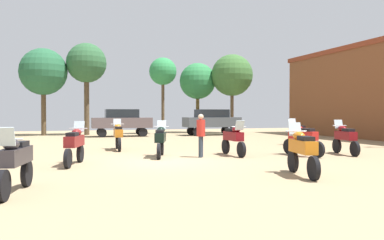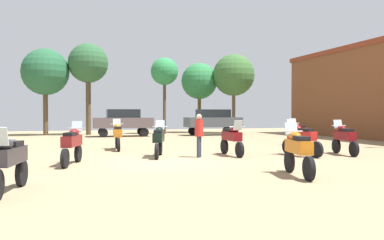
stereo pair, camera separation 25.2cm
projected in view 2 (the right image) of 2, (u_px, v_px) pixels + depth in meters
name	position (u px, v px, depth m)	size (l,w,h in m)	color
ground_plane	(162.00, 161.00, 14.34)	(44.00, 52.00, 0.02)	#9B835F
motorcycle_1	(72.00, 144.00, 13.28)	(0.80, 2.16, 1.47)	black
motorcycle_3	(298.00, 150.00, 10.94)	(0.72, 2.14, 1.48)	black
motorcycle_4	(232.00, 138.00, 16.14)	(0.62, 2.16, 1.45)	black
motorcycle_6	(159.00, 139.00, 15.62)	(0.82, 2.06, 1.44)	black
motorcycle_7	(301.00, 138.00, 16.01)	(0.73, 2.20, 1.49)	black
motorcycle_9	(9.00, 160.00, 8.61)	(0.70, 2.26, 1.48)	black
motorcycle_10	(298.00, 132.00, 20.86)	(0.62, 2.22, 1.44)	black
motorcycle_11	(117.00, 135.00, 18.60)	(0.62, 2.17, 1.46)	black
motorcycle_13	(344.00, 138.00, 16.49)	(0.68, 2.09, 1.45)	black
car_2	(123.00, 121.00, 29.08)	(4.33, 1.87, 2.00)	black
car_3	(213.00, 120.00, 30.73)	(4.35, 1.93, 2.00)	black
person_1	(199.00, 132.00, 15.53)	(0.47, 0.47, 1.71)	#2A333F
tree_2	(88.00, 64.00, 31.02)	(3.10, 3.10, 7.21)	brown
tree_5	(164.00, 72.00, 32.62)	(2.27, 2.27, 6.30)	#4E3D29
tree_6	(45.00, 72.00, 30.32)	(3.58, 3.58, 6.68)	#4C3B28
tree_7	(199.00, 81.00, 34.48)	(3.15, 3.15, 6.09)	brown
tree_8	(234.00, 75.00, 33.60)	(3.54, 3.54, 6.72)	brown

